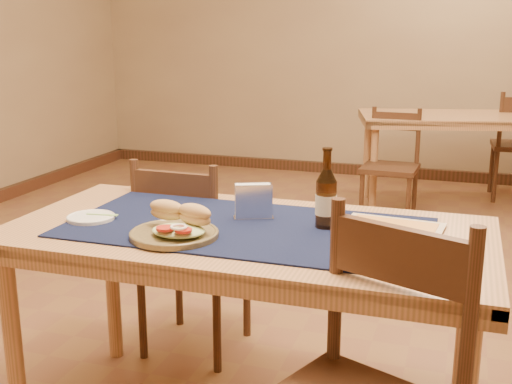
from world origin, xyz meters
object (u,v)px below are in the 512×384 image
(chair_main_far, at_px, (191,253))
(beer_bottle, at_px, (326,198))
(napkin_holder, at_px, (254,202))
(sandwich_plate, at_px, (177,228))
(back_table, at_px, (457,125))
(main_table, at_px, (247,252))

(chair_main_far, relative_size, beer_bottle, 3.32)
(napkin_holder, bearing_deg, sandwich_plate, -120.87)
(beer_bottle, bearing_deg, napkin_holder, 174.87)
(back_table, bearing_deg, chair_main_far, -109.81)
(chair_main_far, xyz_separation_m, beer_bottle, (0.66, -0.39, 0.39))
(main_table, xyz_separation_m, napkin_holder, (-0.01, 0.10, 0.14))
(main_table, distance_m, beer_bottle, 0.32)
(sandwich_plate, height_order, beer_bottle, beer_bottle)
(main_table, relative_size, beer_bottle, 6.01)
(chair_main_far, height_order, napkin_holder, chair_main_far)
(back_table, relative_size, chair_main_far, 1.82)
(back_table, xyz_separation_m, chair_main_far, (-1.02, -2.82, -0.21))
(beer_bottle, distance_m, napkin_holder, 0.26)
(main_table, distance_m, back_table, 3.34)
(main_table, bearing_deg, sandwich_plate, -134.80)
(main_table, bearing_deg, back_table, 79.62)
(chair_main_far, bearing_deg, beer_bottle, -30.29)
(chair_main_far, height_order, beer_bottle, beer_bottle)
(sandwich_plate, xyz_separation_m, napkin_holder, (0.16, 0.27, 0.03))
(back_table, xyz_separation_m, napkin_holder, (-0.61, -3.19, 0.14))
(beer_bottle, bearing_deg, main_table, -162.86)
(chair_main_far, distance_m, beer_bottle, 0.86)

